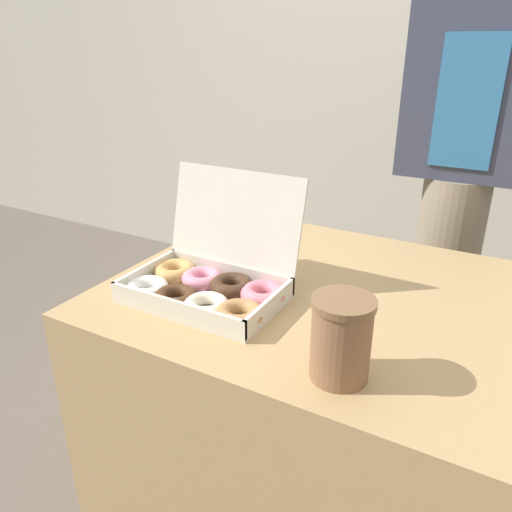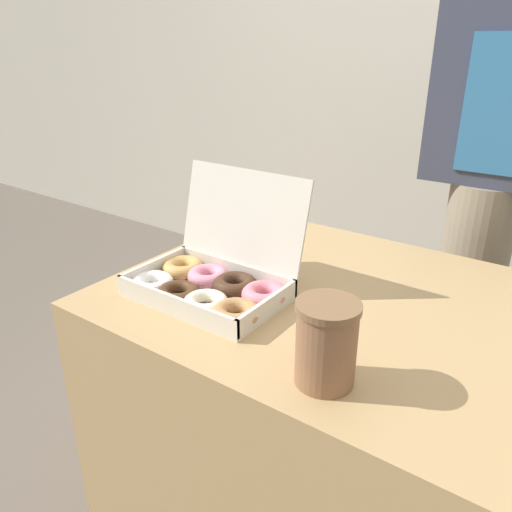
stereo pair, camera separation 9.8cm
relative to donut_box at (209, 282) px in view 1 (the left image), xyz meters
name	(u,v)px [view 1 (the left image)]	position (x,y,z in m)	size (l,w,h in m)	color
wall_back	(467,22)	(0.20, 1.63, 0.54)	(10.00, 0.05, 2.60)	beige
table	(316,418)	(0.20, 0.15, -0.40)	(0.91, 0.76, 0.72)	tan
donut_box	(209,282)	(0.00, 0.00, 0.00)	(0.36, 0.27, 0.25)	silver
coffee_cup	(341,338)	(0.34, -0.13, 0.04)	(0.10, 0.10, 0.14)	#8C6042
person_customer	(461,166)	(0.37, 0.78, 0.14)	(0.36, 0.20, 1.61)	gray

